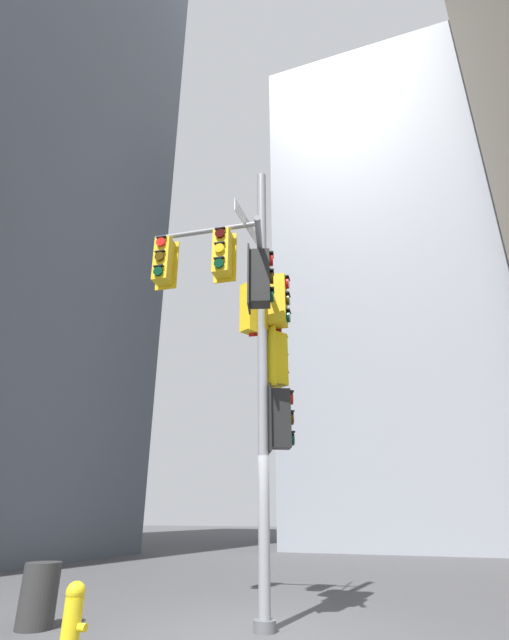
# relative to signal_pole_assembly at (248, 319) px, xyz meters

# --- Properties ---
(ground) EXTENTS (120.00, 120.00, 0.00)m
(ground) POSITION_rel_signal_pole_assembly_xyz_m (0.26, 0.08, -4.98)
(ground) COLOR #474749
(building_mid_block) EXTENTS (16.20, 16.20, 30.34)m
(building_mid_block) POSITION_rel_signal_pole_assembly_xyz_m (3.95, 23.04, 10.19)
(building_mid_block) COLOR #9399A3
(building_mid_block) RESTS_ON ground
(signal_pole_assembly) EXTENTS (2.97, 2.44, 8.36)m
(signal_pole_assembly) POSITION_rel_signal_pole_assembly_xyz_m (0.00, 0.00, 0.00)
(signal_pole_assembly) COLOR gray
(signal_pole_assembly) RESTS_ON ground
(fire_hydrant) EXTENTS (0.33, 0.23, 0.85)m
(fire_hydrant) POSITION_rel_signal_pole_assembly_xyz_m (-1.41, -2.16, -4.54)
(fire_hydrant) COLOR yellow
(fire_hydrant) RESTS_ON ground
(trash_bin) EXTENTS (0.55, 0.55, 0.90)m
(trash_bin) POSITION_rel_signal_pole_assembly_xyz_m (-3.08, -0.91, -4.53)
(trash_bin) COLOR #2D2D2D
(trash_bin) RESTS_ON ground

